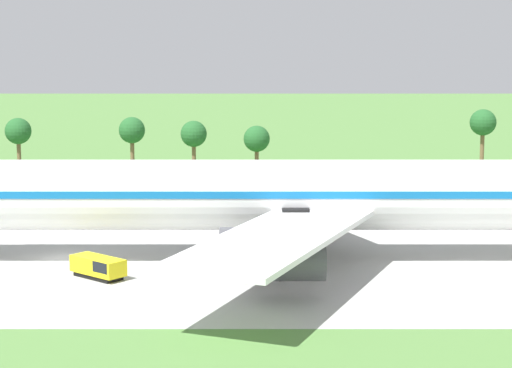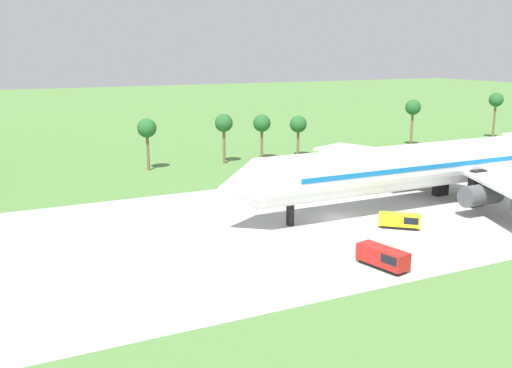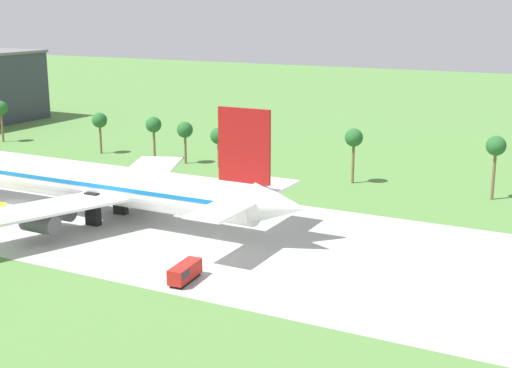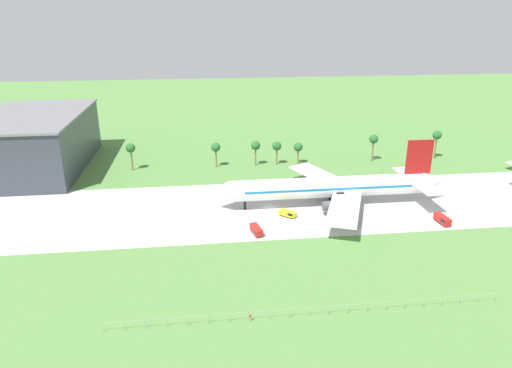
{
  "view_description": "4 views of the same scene",
  "coord_description": "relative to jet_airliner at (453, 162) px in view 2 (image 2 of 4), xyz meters",
  "views": [
    {
      "loc": [
        18.09,
        -84.32,
        19.56
      ],
      "look_at": [
        18.5,
        -0.57,
        7.04
      ],
      "focal_mm": 65.0,
      "sensor_mm": 36.0,
      "label": 1
    },
    {
      "loc": [
        -42.37,
        -62.4,
        22.2
      ],
      "look_at": [
        -12.32,
        -0.57,
        6.04
      ],
      "focal_mm": 40.0,
      "sensor_mm": 36.0,
      "label": 2
    },
    {
      "loc": [
        95.52,
        -89.62,
        34.5
      ],
      "look_at": [
        49.31,
        -0.57,
        9.27
      ],
      "focal_mm": 50.0,
      "sensor_mm": 36.0,
      "label": 3
    },
    {
      "loc": [
        -19.78,
        -129.08,
        56.89
      ],
      "look_at": [
        -3.23,
        5.0,
        6.0
      ],
      "focal_mm": 32.0,
      "sensor_mm": 36.0,
      "label": 4
    }
  ],
  "objects": [
    {
      "name": "taxiway_strip",
      "position": [
        -20.26,
        0.57,
        -5.97
      ],
      "size": [
        320.0,
        44.0,
        0.02
      ],
      "color": "#B2B2AD",
      "rests_on": "ground_plane"
    },
    {
      "name": "fuel_truck",
      "position": [
        -26.16,
        -17.35,
        -4.81
      ],
      "size": [
        3.17,
        6.01,
        2.16
      ],
      "color": "black",
      "rests_on": "ground_plane"
    },
    {
      "name": "palm_tree_row",
      "position": [
        -6.89,
        42.3,
        2.22
      ],
      "size": [
        126.18,
        3.6,
        11.8
      ],
      "color": "brown",
      "rests_on": "ground_plane"
    },
    {
      "name": "jet_airliner",
      "position": [
        0.0,
        0.0,
        0.0
      ],
      "size": [
        74.85,
        54.87,
        20.23
      ],
      "color": "white",
      "rests_on": "ground_plane"
    },
    {
      "name": "catering_van",
      "position": [
        -15.43,
        -7.2,
        -4.98
      ],
      "size": [
        5.24,
        4.89,
        1.8
      ],
      "color": "black",
      "rests_on": "ground_plane"
    },
    {
      "name": "ground_plane",
      "position": [
        -20.26,
        0.57,
        -5.98
      ],
      "size": [
        600.0,
        600.0,
        0.0
      ],
      "primitive_type": "plane",
      "color": "#517F3D"
    }
  ]
}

